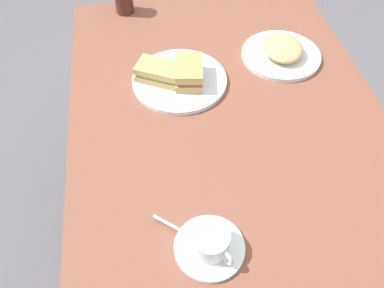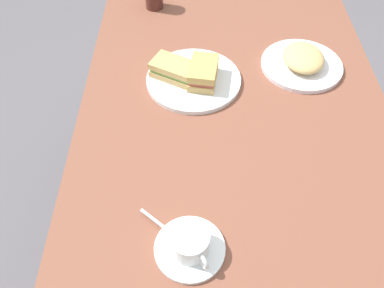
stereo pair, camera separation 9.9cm
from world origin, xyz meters
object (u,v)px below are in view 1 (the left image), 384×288
(side_plate, at_px, (281,55))
(sandwich_plate, at_px, (180,80))
(spoon, at_px, (179,229))
(coffee_saucer, at_px, (209,248))
(dining_table, at_px, (224,130))
(sandwich_front, at_px, (189,72))
(sandwich_back, at_px, (161,72))
(coffee_cup, at_px, (211,241))

(side_plate, bearing_deg, sandwich_plate, 101.40)
(sandwich_plate, distance_m, spoon, 0.49)
(coffee_saucer, height_order, spoon, spoon)
(dining_table, height_order, sandwich_front, sandwich_front)
(dining_table, height_order, sandwich_back, sandwich_back)
(sandwich_plate, bearing_deg, dining_table, -136.13)
(sandwich_plate, height_order, side_plate, same)
(dining_table, bearing_deg, coffee_cup, 163.34)
(side_plate, bearing_deg, sandwich_front, 104.30)
(sandwich_front, bearing_deg, side_plate, -75.70)
(dining_table, relative_size, spoon, 14.14)
(spoon, bearing_deg, sandwich_plate, -8.10)
(sandwich_front, relative_size, coffee_cup, 1.31)
(dining_table, bearing_deg, sandwich_plate, 43.87)
(sandwich_plate, bearing_deg, side_plate, -78.60)
(sandwich_plate, xyz_separation_m, side_plate, (0.07, -0.33, 0.00))
(sandwich_back, xyz_separation_m, side_plate, (0.06, -0.39, -0.03))
(dining_table, bearing_deg, coffee_saucer, 163.18)
(sandwich_front, relative_size, side_plate, 0.53)
(sandwich_back, relative_size, coffee_saucer, 1.06)
(dining_table, xyz_separation_m, coffee_cup, (-0.42, 0.12, 0.14))
(coffee_saucer, bearing_deg, side_plate, -29.71)
(sandwich_plate, height_order, spoon, spoon)
(dining_table, xyz_separation_m, coffee_saucer, (-0.41, 0.13, 0.11))
(coffee_saucer, relative_size, spoon, 1.82)
(coffee_saucer, distance_m, spoon, 0.08)
(sandwich_front, bearing_deg, spoon, 168.47)
(coffee_saucer, distance_m, side_plate, 0.69)
(coffee_cup, xyz_separation_m, side_plate, (0.60, -0.34, -0.03))
(dining_table, height_order, coffee_cup, coffee_cup)
(spoon, bearing_deg, coffee_saucer, -129.49)
(sandwich_front, distance_m, coffee_cup, 0.53)
(side_plate, bearing_deg, dining_table, 130.64)
(coffee_saucer, bearing_deg, dining_table, -16.82)
(coffee_cup, bearing_deg, sandwich_plate, -0.98)
(sandwich_plate, distance_m, sandwich_front, 0.05)
(sandwich_back, xyz_separation_m, coffee_cup, (-0.54, -0.04, 0.00))
(spoon, bearing_deg, coffee_cup, -129.84)
(spoon, bearing_deg, side_plate, -36.04)
(dining_table, bearing_deg, sandwich_back, 52.90)
(sandwich_plate, xyz_separation_m, sandwich_back, (0.01, 0.05, 0.03))
(sandwich_plate, height_order, sandwich_back, sandwich_back)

